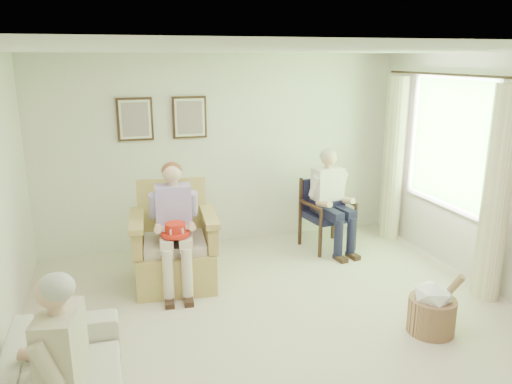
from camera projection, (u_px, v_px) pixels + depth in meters
floor at (294, 340)px, 4.65m from camera, size 5.50×5.50×0.00m
back_wall at (223, 151)px, 6.84m from camera, size 5.00×0.04×2.60m
ceiling at (300, 51)px, 3.96m from camera, size 5.00×5.50×0.02m
window at (450, 139)px, 6.03m from camera, size 0.13×2.50×1.63m
curtain_left at (497, 196)px, 5.21m from camera, size 0.34×0.34×2.30m
curtain_right at (394, 160)px, 7.01m from camera, size 0.34×0.34×2.30m
framed_print_left at (135, 119)px, 6.35m from camera, size 0.45×0.05×0.55m
framed_print_right at (190, 117)px, 6.55m from camera, size 0.45×0.05×0.55m
wicker_armchair at (175, 252)px, 5.75m from camera, size 0.91×0.91×1.17m
wood_armchair at (325, 210)px, 6.86m from camera, size 0.60×0.57×0.93m
person_wicker at (175, 218)px, 5.49m from camera, size 0.40×0.62×1.41m
person_dark at (331, 194)px, 6.64m from camera, size 0.40×0.63×1.34m
person_sofa at (55, 362)px, 3.11m from camera, size 0.42×0.62×1.26m
red_hat at (175, 230)px, 5.32m from camera, size 0.30×0.30×0.14m
hatbox at (432, 307)px, 4.73m from camera, size 0.47×0.47×0.65m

